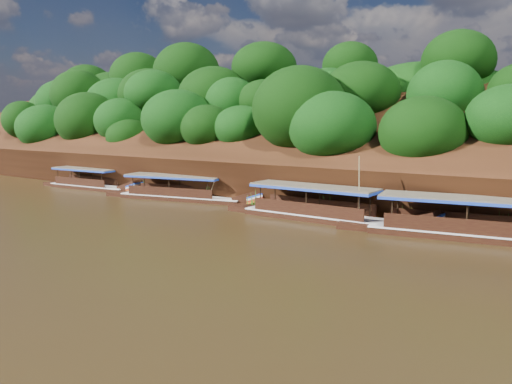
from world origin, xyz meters
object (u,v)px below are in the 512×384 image
boat_1 (331,214)px  boat_2 (189,195)px  boat_3 (95,185)px  boat_0 (496,232)px

boat_1 → boat_2: boat_1 is taller
boat_3 → boat_2: bearing=-4.0°
boat_2 → boat_3: (-13.27, -0.18, -0.02)m
boat_0 → boat_2: bearing=168.3°
boat_0 → boat_1: (-10.75, -0.43, -0.01)m
boat_2 → boat_1: bearing=-17.2°
boat_2 → boat_0: bearing=-14.2°
boat_0 → boat_3: bearing=169.2°
boat_1 → boat_3: bearing=177.8°
boat_2 → boat_3: size_ratio=1.17×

